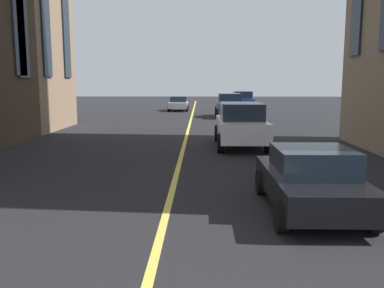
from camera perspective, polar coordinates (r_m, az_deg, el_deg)
The scene contains 6 objects.
lane_centre_line at distance 21.01m, azimuth -0.77°, elevation 1.14°, with size 80.00×0.16×0.01m.
car_blue_far at distance 41.08m, azimuth 7.09°, elevation 6.09°, with size 4.70×2.14×1.88m.
car_black_parked_b at distance 9.01m, azimuth 16.26°, elevation -4.80°, with size 3.90×1.89×1.40m.
car_blue_trailing at distance 32.67m, azimuth 5.24°, elevation 5.48°, with size 4.70×2.14×1.88m.
car_white_oncoming at distance 17.58m, azimuth 6.89°, elevation 2.78°, with size 4.70×2.14×1.88m.
car_silver_near at distance 39.88m, azimuth -1.91°, elevation 5.69°, with size 3.90×1.89×1.40m.
Camera 1 is at (-0.81, -0.72, 2.74)m, focal length 38.00 mm.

